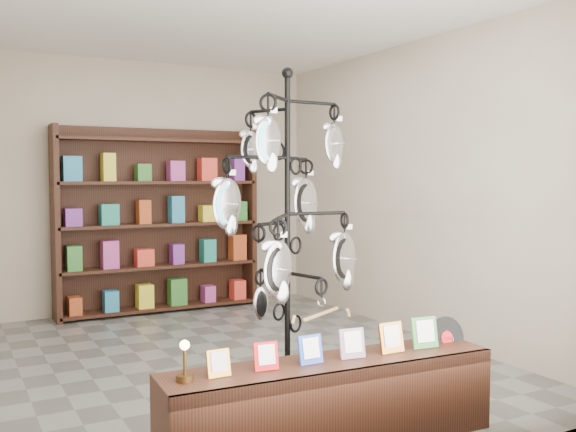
% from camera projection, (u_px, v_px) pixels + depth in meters
% --- Properties ---
extents(ground, '(5.00, 5.00, 0.00)m').
position_uv_depth(ground, '(236.00, 358.00, 5.72)').
color(ground, slate).
rests_on(ground, ground).
extents(room_envelope, '(5.00, 5.00, 5.00)m').
position_uv_depth(room_envelope, '(235.00, 151.00, 5.61)').
color(room_envelope, '#C0B09B').
rests_on(room_envelope, ground).
extents(display_tree, '(1.30, 1.30, 2.36)m').
position_uv_depth(display_tree, '(288.00, 215.00, 4.38)').
color(display_tree, black).
rests_on(display_tree, ground).
extents(front_shelf, '(2.12, 0.54, 0.74)m').
position_uv_depth(front_shelf, '(331.00, 402.00, 3.88)').
color(front_shelf, black).
rests_on(front_shelf, ground).
extents(back_shelving, '(2.42, 0.36, 2.20)m').
position_uv_depth(back_shelving, '(159.00, 226.00, 7.68)').
color(back_shelving, black).
rests_on(back_shelving, ground).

